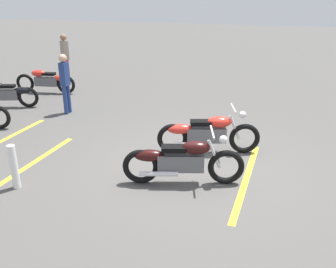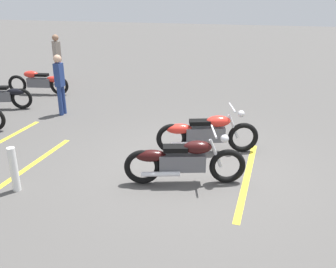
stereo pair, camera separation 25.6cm
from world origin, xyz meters
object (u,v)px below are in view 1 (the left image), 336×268
Objects in this scene: motorcycle_bright_foreground at (206,133)px; motorcycle_dark_foreground at (180,161)px; motorcycle_row_far_left at (47,81)px; bystander_near_row at (65,81)px; bystander_secondary at (65,56)px; bollard_post at (14,167)px; motorcycle_row_left at (5,94)px.

motorcycle_dark_foreground is at bearing -113.94° from motorcycle_bright_foreground.
motorcycle_bright_foreground is at bearing 142.84° from motorcycle_row_far_left.
bystander_near_row is 3.75m from bystander_secondary.
bystander_secondary reaches higher than motorcycle_row_far_left.
motorcycle_bright_foreground is at bearing 67.10° from motorcycle_dark_foreground.
bystander_secondary is at bearing -67.67° from bollard_post.
motorcycle_row_far_left is 1.17× the size of bystander_secondary.
motorcycle_bright_foreground is 1.29× the size of bystander_near_row.
motorcycle_row_left is 5.28m from bollard_post.
bystander_secondary is at bearing 118.02° from motorcycle_dark_foreground.
bystander_near_row reaches higher than motorcycle_dark_foreground.
motorcycle_row_far_left is at bearing 125.10° from motorcycle_dark_foreground.
motorcycle_dark_foreground is 1.22× the size of bystander_secondary.
bollard_post is at bearing 109.78° from motorcycle_row_far_left.
bollard_post is (-3.04, 7.40, -0.59)m from bystander_secondary.
motorcycle_dark_foreground is 2.64× the size of bollard_post.
motorcycle_row_left is at bearing -176.47° from bystander_near_row.
bystander_near_row reaches higher than motorcycle_bright_foreground.
motorcycle_row_far_left reaches higher than motorcycle_row_left.
motorcycle_bright_foreground is 1.00× the size of motorcycle_dark_foreground.
motorcycle_row_left is at bearing 137.98° from motorcycle_dark_foreground.
bystander_near_row is (4.05, -3.20, 0.48)m from motorcycle_dark_foreground.
bystander_secondary is at bearing -109.97° from motorcycle_row_left.
motorcycle_row_far_left is 2.52× the size of bollard_post.
bystander_near_row reaches higher than bollard_post.
bystander_secondary is (1.82, -3.28, 0.06)m from bystander_near_row.
motorcycle_row_left is (0.31, 1.77, -0.01)m from motorcycle_row_far_left.
bystander_secondary reaches higher than bollard_post.
motorcycle_bright_foreground is at bearing -142.00° from bollard_post.
motorcycle_row_far_left is at bearing 33.02° from bystander_secondary.
bystander_secondary reaches higher than bystander_near_row.
motorcycle_row_left is (6.33, -1.75, -0.04)m from motorcycle_bright_foreground.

